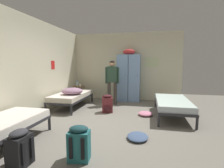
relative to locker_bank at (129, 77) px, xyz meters
name	(u,v)px	position (x,y,z in m)	size (l,w,h in m)	color
ground_plane	(110,122)	(-0.18, -2.67, -0.97)	(9.44, 9.44, 0.00)	slate
room_backdrop	(82,67)	(-1.43, -1.38, 0.41)	(4.48, 5.96, 2.76)	beige
locker_bank	(129,77)	(0.00, 0.00, 0.00)	(0.90, 0.55, 2.07)	#7A9ECC
shelf_unit	(79,91)	(-2.05, -0.22, -0.62)	(0.38, 0.30, 0.57)	brown
bed_left_rear	(72,96)	(-1.80, -1.43, -0.59)	(0.90, 1.90, 0.49)	#28282D
bed_right	(172,103)	(1.45, -1.82, -0.59)	(0.90, 1.90, 0.49)	#28282D
bedding_heap	(72,91)	(-1.67, -1.66, -0.37)	(0.68, 0.64, 0.21)	gray
person_traveler	(112,78)	(-0.51, -0.79, 0.00)	(0.50, 0.25, 1.60)	#3D3833
water_bottle	(77,84)	(-2.13, -0.20, -0.30)	(0.07, 0.07, 0.23)	#B2DBEA
lotion_bottle	(80,85)	(-1.98, -0.26, -0.34)	(0.05, 0.05, 0.14)	white
backpack_teal	(79,144)	(-0.25, -4.44, -0.71)	(0.35, 0.36, 0.55)	#23666B
backpack_maroon	(107,104)	(-0.45, -1.81, -0.71)	(0.37, 0.39, 0.55)	maroon
backpack_black	(19,149)	(-1.03, -4.78, -0.71)	(0.34, 0.32, 0.55)	black
clothes_pile_pink	(145,114)	(0.71, -1.90, -0.91)	(0.40, 0.44, 0.11)	pink
clothes_pile_denim	(138,137)	(0.59, -3.50, -0.92)	(0.42, 0.50, 0.09)	#42567A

